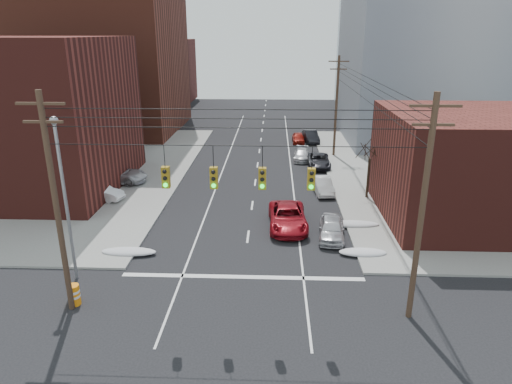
# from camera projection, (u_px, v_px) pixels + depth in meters

# --- Properties ---
(ground) EXTENTS (160.00, 160.00, 0.00)m
(ground) POSITION_uv_depth(u_px,v_px,m) (233.00, 352.00, 20.15)
(ground) COLOR black
(ground) RESTS_ON ground
(building_brick_tall) EXTENTS (24.00, 20.00, 30.00)m
(building_brick_tall) POSITION_uv_depth(u_px,v_px,m) (85.00, 19.00, 61.32)
(building_brick_tall) COLOR maroon
(building_brick_tall) RESTS_ON ground
(building_brick_near) EXTENTS (20.00, 16.00, 13.00)m
(building_brick_near) POSITION_uv_depth(u_px,v_px,m) (1.00, 115.00, 39.56)
(building_brick_near) COLOR #501D18
(building_brick_near) RESTS_ON ground
(building_brick_far) EXTENTS (22.00, 18.00, 12.00)m
(building_brick_far) POSITION_uv_depth(u_px,v_px,m) (133.00, 72.00, 88.89)
(building_brick_far) COLOR #501D18
(building_brick_far) RESTS_ON ground
(building_office) EXTENTS (22.00, 20.00, 25.00)m
(building_office) POSITION_uv_depth(u_px,v_px,m) (438.00, 39.00, 56.65)
(building_office) COLOR gray
(building_office) RESTS_ON ground
(building_glass) EXTENTS (20.00, 18.00, 22.00)m
(building_glass) POSITION_uv_depth(u_px,v_px,m) (400.00, 46.00, 81.58)
(building_glass) COLOR gray
(building_glass) RESTS_ON ground
(building_storefront) EXTENTS (16.00, 12.00, 8.00)m
(building_storefront) POSITION_uv_depth(u_px,v_px,m) (497.00, 168.00, 33.22)
(building_storefront) COLOR #501D18
(building_storefront) RESTS_ON ground
(utility_pole_left) EXTENTS (2.20, 0.28, 11.00)m
(utility_pole_left) POSITION_uv_depth(u_px,v_px,m) (56.00, 203.00, 21.38)
(utility_pole_left) COLOR #473323
(utility_pole_left) RESTS_ON ground
(utility_pole_right) EXTENTS (2.20, 0.28, 11.00)m
(utility_pole_right) POSITION_uv_depth(u_px,v_px,m) (422.00, 208.00, 20.74)
(utility_pole_right) COLOR #473323
(utility_pole_right) RESTS_ON ground
(utility_pole_far) EXTENTS (2.20, 0.28, 11.00)m
(utility_pole_far) POSITION_uv_depth(u_px,v_px,m) (336.00, 105.00, 49.96)
(utility_pole_far) COLOR #473323
(utility_pole_far) RESTS_ON ground
(traffic_signals) EXTENTS (17.00, 0.42, 2.02)m
(traffic_signals) POSITION_uv_depth(u_px,v_px,m) (238.00, 177.00, 20.57)
(traffic_signals) COLOR black
(traffic_signals) RESTS_ON ground
(street_light) EXTENTS (0.44, 0.44, 9.32)m
(street_light) POSITION_uv_depth(u_px,v_px,m) (64.00, 187.00, 24.32)
(street_light) COLOR gray
(street_light) RESTS_ON ground
(bare_tree) EXTENTS (2.09, 2.20, 4.93)m
(bare_tree) POSITION_uv_depth(u_px,v_px,m) (368.00, 172.00, 37.87)
(bare_tree) COLOR black
(bare_tree) RESTS_ON ground
(snow_nw) EXTENTS (3.50, 1.08, 0.42)m
(snow_nw) POSITION_uv_depth(u_px,v_px,m) (129.00, 252.00, 28.84)
(snow_nw) COLOR silver
(snow_nw) RESTS_ON ground
(snow_ne) EXTENTS (3.00, 1.08, 0.42)m
(snow_ne) POSITION_uv_depth(u_px,v_px,m) (363.00, 252.00, 28.75)
(snow_ne) COLOR silver
(snow_ne) RESTS_ON ground
(snow_east_far) EXTENTS (4.00, 1.08, 0.42)m
(snow_east_far) POSITION_uv_depth(u_px,v_px,m) (351.00, 224.00, 33.00)
(snow_east_far) COLOR silver
(snow_east_far) RESTS_ON ground
(red_pickup) EXTENTS (2.84, 5.79, 1.58)m
(red_pickup) POSITION_uv_depth(u_px,v_px,m) (288.00, 217.00, 32.69)
(red_pickup) COLOR maroon
(red_pickup) RESTS_ON ground
(parked_car_a) EXTENTS (2.15, 4.38, 1.44)m
(parked_car_a) POSITION_uv_depth(u_px,v_px,m) (332.00, 228.00, 31.03)
(parked_car_a) COLOR #B8B8BD
(parked_car_a) RESTS_ON ground
(parked_car_b) EXTENTS (1.86, 4.25, 1.36)m
(parked_car_b) POSITION_uv_depth(u_px,v_px,m) (323.00, 185.00, 39.84)
(parked_car_b) COLOR silver
(parked_car_b) RESTS_ON ground
(parked_car_c) EXTENTS (2.35, 4.93, 1.36)m
(parked_car_c) POSITION_uv_depth(u_px,v_px,m) (319.00, 161.00, 47.48)
(parked_car_c) COLOR black
(parked_car_c) RESTS_ON ground
(parked_car_d) EXTENTS (2.06, 4.33, 1.22)m
(parked_car_d) POSITION_uv_depth(u_px,v_px,m) (302.00, 155.00, 50.04)
(parked_car_d) COLOR #AEADB2
(parked_car_d) RESTS_ON ground
(parked_car_e) EXTENTS (1.54, 3.76, 1.28)m
(parked_car_e) POSITION_uv_depth(u_px,v_px,m) (298.00, 138.00, 57.85)
(parked_car_e) COLOR maroon
(parked_car_e) RESTS_ON ground
(parked_car_f) EXTENTS (2.08, 4.68, 1.49)m
(parked_car_f) POSITION_uv_depth(u_px,v_px,m) (311.00, 136.00, 58.19)
(parked_car_f) COLOR black
(parked_car_f) RESTS_ON ground
(lot_car_a) EXTENTS (4.07, 2.19, 1.27)m
(lot_car_a) POSITION_uv_depth(u_px,v_px,m) (101.00, 192.00, 37.77)
(lot_car_a) COLOR white
(lot_car_a) RESTS_ON sidewalk_nw
(lot_car_b) EXTENTS (5.71, 2.87, 1.55)m
(lot_car_b) POSITION_uv_depth(u_px,v_px,m) (116.00, 175.00, 42.02)
(lot_car_b) COLOR #B5B5BA
(lot_car_b) RESTS_ON sidewalk_nw
(lot_car_c) EXTENTS (5.73, 3.00, 1.59)m
(lot_car_c) POSITION_uv_depth(u_px,v_px,m) (29.00, 180.00, 40.35)
(lot_car_c) COLOR black
(lot_car_c) RESTS_ON sidewalk_nw
(lot_car_d) EXTENTS (4.03, 2.42, 1.29)m
(lot_car_d) POSITION_uv_depth(u_px,v_px,m) (97.00, 157.00, 48.56)
(lot_car_d) COLOR #A6A7AB
(lot_car_d) RESTS_ON sidewalk_nw
(construction_barrel) EXTENTS (0.84, 0.84, 1.11)m
(construction_barrel) POSITION_uv_depth(u_px,v_px,m) (74.00, 295.00, 23.46)
(construction_barrel) COLOR orange
(construction_barrel) RESTS_ON ground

